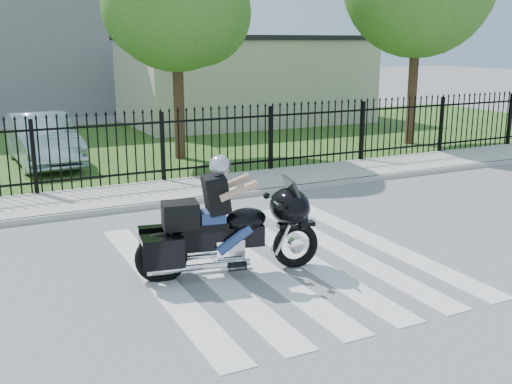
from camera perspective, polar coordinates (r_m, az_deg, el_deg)
name	(u,v)px	position (r m, az deg, el deg)	size (l,w,h in m)	color
ground	(280,261)	(9.78, 2.26, -6.58)	(120.00, 120.00, 0.00)	slate
crosswalk	(280,261)	(9.78, 2.26, -6.55)	(5.00, 5.50, 0.01)	silver
sidewalk	(177,191)	(14.15, -7.51, 0.13)	(40.00, 2.00, 0.12)	#ADAAA3
curb	(192,200)	(13.24, -6.08, -0.81)	(40.00, 0.12, 0.12)	#ADAAA3
grass_strip	(108,147)	(20.78, -13.89, 4.19)	(40.00, 12.00, 0.02)	#30571D
iron_fence	(163,149)	(14.91, -8.88, 4.11)	(26.00, 0.04, 1.80)	black
building_low	(245,82)	(26.64, -1.08, 10.48)	(10.00, 6.00, 3.50)	beige
building_low_roof	(245,38)	(26.58, -1.10, 14.46)	(10.20, 6.20, 0.20)	black
motorcycle_rider	(224,225)	(9.01, -3.02, -3.20)	(2.84, 1.27, 1.90)	black
parked_car	(43,139)	(18.20, -19.66, 4.75)	(1.53, 4.38, 1.44)	#9CB7C5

